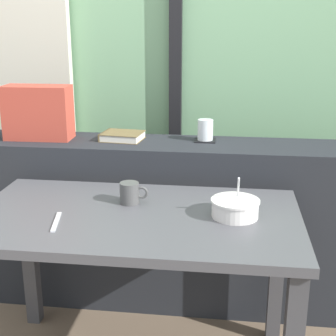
{
  "coord_description": "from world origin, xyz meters",
  "views": [
    {
      "loc": [
        0.41,
        -1.7,
        1.41
      ],
      "look_at": [
        0.14,
        0.4,
        0.76
      ],
      "focal_mm": 52.52,
      "sensor_mm": 36.0,
      "label": 1
    }
  ],
  "objects_px": {
    "breakfast_table": "(136,240)",
    "throw_pillow": "(38,113)",
    "closed_book": "(122,136)",
    "soup_bowl": "(235,208)",
    "coaster_square": "(205,140)",
    "fork_utensil": "(56,222)",
    "ceramic_mug": "(130,193)",
    "juice_glass": "(205,131)"
  },
  "relations": [
    {
      "from": "throw_pillow",
      "to": "ceramic_mug",
      "type": "bearing_deg",
      "value": -40.75
    },
    {
      "from": "coaster_square",
      "to": "ceramic_mug",
      "type": "height_order",
      "value": "coaster_square"
    },
    {
      "from": "throw_pillow",
      "to": "fork_utensil",
      "type": "bearing_deg",
      "value": -65.19
    },
    {
      "from": "soup_bowl",
      "to": "fork_utensil",
      "type": "bearing_deg",
      "value": -167.8
    },
    {
      "from": "juice_glass",
      "to": "throw_pillow",
      "type": "height_order",
      "value": "throw_pillow"
    },
    {
      "from": "breakfast_table",
      "to": "soup_bowl",
      "type": "relative_size",
      "value": 6.83
    },
    {
      "from": "ceramic_mug",
      "to": "juice_glass",
      "type": "bearing_deg",
      "value": 63.48
    },
    {
      "from": "coaster_square",
      "to": "closed_book",
      "type": "distance_m",
      "value": 0.4
    },
    {
      "from": "closed_book",
      "to": "soup_bowl",
      "type": "height_order",
      "value": "closed_book"
    },
    {
      "from": "juice_glass",
      "to": "fork_utensil",
      "type": "height_order",
      "value": "juice_glass"
    },
    {
      "from": "breakfast_table",
      "to": "throw_pillow",
      "type": "xyz_separation_m",
      "value": [
        -0.59,
        0.58,
        0.37
      ]
    },
    {
      "from": "throw_pillow",
      "to": "soup_bowl",
      "type": "relative_size",
      "value": 1.78
    },
    {
      "from": "closed_book",
      "to": "throw_pillow",
      "type": "distance_m",
      "value": 0.42
    },
    {
      "from": "fork_utensil",
      "to": "soup_bowl",
      "type": "bearing_deg",
      "value": 0.61
    },
    {
      "from": "fork_utensil",
      "to": "ceramic_mug",
      "type": "bearing_deg",
      "value": 33.12
    },
    {
      "from": "closed_book",
      "to": "ceramic_mug",
      "type": "relative_size",
      "value": 1.86
    },
    {
      "from": "coaster_square",
      "to": "juice_glass",
      "type": "height_order",
      "value": "juice_glass"
    },
    {
      "from": "juice_glass",
      "to": "coaster_square",
      "type": "bearing_deg",
      "value": 0.0
    },
    {
      "from": "ceramic_mug",
      "to": "breakfast_table",
      "type": "bearing_deg",
      "value": -68.65
    },
    {
      "from": "juice_glass",
      "to": "soup_bowl",
      "type": "distance_m",
      "value": 0.65
    },
    {
      "from": "juice_glass",
      "to": "closed_book",
      "type": "bearing_deg",
      "value": -175.53
    },
    {
      "from": "breakfast_table",
      "to": "ceramic_mug",
      "type": "height_order",
      "value": "ceramic_mug"
    },
    {
      "from": "fork_utensil",
      "to": "juice_glass",
      "type": "bearing_deg",
      "value": 45.36
    },
    {
      "from": "juice_glass",
      "to": "ceramic_mug",
      "type": "xyz_separation_m",
      "value": [
        -0.26,
        -0.53,
        -0.14
      ]
    },
    {
      "from": "closed_book",
      "to": "throw_pillow",
      "type": "height_order",
      "value": "throw_pillow"
    },
    {
      "from": "breakfast_table",
      "to": "juice_glass",
      "type": "relative_size",
      "value": 12.42
    },
    {
      "from": "closed_book",
      "to": "soup_bowl",
      "type": "xyz_separation_m",
      "value": [
        0.55,
        -0.58,
        -0.12
      ]
    },
    {
      "from": "closed_book",
      "to": "soup_bowl",
      "type": "bearing_deg",
      "value": -46.69
    },
    {
      "from": "throw_pillow",
      "to": "soup_bowl",
      "type": "distance_m",
      "value": 1.13
    },
    {
      "from": "coaster_square",
      "to": "ceramic_mug",
      "type": "distance_m",
      "value": 0.6
    },
    {
      "from": "ceramic_mug",
      "to": "soup_bowl",
      "type": "bearing_deg",
      "value": -11.74
    },
    {
      "from": "closed_book",
      "to": "throw_pillow",
      "type": "bearing_deg",
      "value": -176.21
    },
    {
      "from": "ceramic_mug",
      "to": "throw_pillow",
      "type": "bearing_deg",
      "value": 139.25
    },
    {
      "from": "juice_glass",
      "to": "soup_bowl",
      "type": "height_order",
      "value": "juice_glass"
    },
    {
      "from": "soup_bowl",
      "to": "breakfast_table",
      "type": "bearing_deg",
      "value": -176.32
    },
    {
      "from": "juice_glass",
      "to": "closed_book",
      "type": "height_order",
      "value": "juice_glass"
    },
    {
      "from": "coaster_square",
      "to": "fork_utensil",
      "type": "relative_size",
      "value": 0.59
    },
    {
      "from": "juice_glass",
      "to": "soup_bowl",
      "type": "bearing_deg",
      "value": -76.54
    },
    {
      "from": "closed_book",
      "to": "coaster_square",
      "type": "bearing_deg",
      "value": 4.47
    },
    {
      "from": "coaster_square",
      "to": "fork_utensil",
      "type": "bearing_deg",
      "value": -123.05
    },
    {
      "from": "coaster_square",
      "to": "soup_bowl",
      "type": "distance_m",
      "value": 0.64
    },
    {
      "from": "soup_bowl",
      "to": "throw_pillow",
      "type": "bearing_deg",
      "value": 149.85
    }
  ]
}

